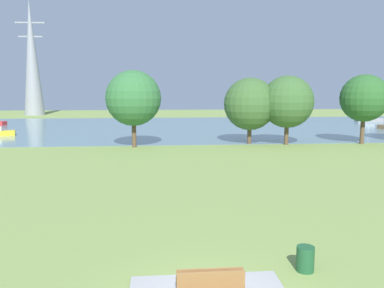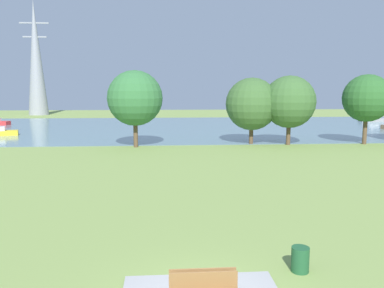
% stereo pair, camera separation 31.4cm
% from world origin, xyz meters
% --- Properties ---
extents(ground_plane, '(160.00, 160.00, 0.00)m').
position_xyz_m(ground_plane, '(0.00, 22.00, 0.00)').
color(ground_plane, '#7F994C').
extents(bench_facing_water, '(1.80, 0.48, 0.89)m').
position_xyz_m(bench_facing_water, '(0.00, 0.27, 0.47)').
color(bench_facing_water, '#A1A683').
rests_on(bench_facing_water, concrete_pad).
extents(litter_bin, '(0.56, 0.56, 0.80)m').
position_xyz_m(litter_bin, '(3.25, 1.71, 0.40)').
color(litter_bin, '#1E512D').
rests_on(litter_bin, ground).
extents(water_surface, '(140.00, 40.00, 0.02)m').
position_xyz_m(water_surface, '(0.00, 50.00, 0.01)').
color(water_surface, slate).
rests_on(water_surface, ground).
extents(sailboat_gray, '(4.84, 1.62, 7.51)m').
position_xyz_m(sailboat_gray, '(36.51, 57.38, 0.47)').
color(sailboat_gray, gray).
rests_on(sailboat_gray, water_surface).
extents(tree_west_far, '(5.47, 5.47, 7.61)m').
position_xyz_m(tree_west_far, '(-3.80, 29.12, 4.87)').
color(tree_west_far, brown).
rests_on(tree_west_far, ground).
extents(tree_mid_shore, '(5.50, 5.50, 6.96)m').
position_xyz_m(tree_mid_shore, '(8.23, 30.61, 4.21)').
color(tree_mid_shore, brown).
rests_on(tree_mid_shore, ground).
extents(tree_east_near, '(5.39, 5.39, 7.16)m').
position_xyz_m(tree_east_near, '(11.95, 29.67, 4.45)').
color(tree_east_near, brown).
rests_on(tree_east_near, ground).
extents(tree_west_near, '(4.95, 4.95, 7.30)m').
position_xyz_m(tree_west_near, '(20.15, 29.58, 4.81)').
color(tree_west_near, brown).
rests_on(tree_west_near, ground).
extents(electricity_pylon, '(6.40, 4.40, 25.49)m').
position_xyz_m(electricity_pylon, '(-29.50, 81.55, 12.76)').
color(electricity_pylon, gray).
rests_on(electricity_pylon, ground).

